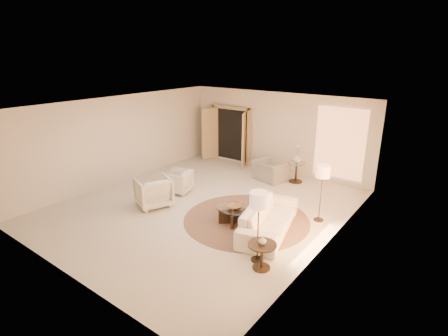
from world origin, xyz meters
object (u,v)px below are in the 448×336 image
Objects in this scene: armchair_right at (153,190)px; coffee_table at (234,214)px; sofa at (269,218)px; side_vase at (297,159)px; end_table at (262,252)px; side_table at (296,170)px; armchair_left at (178,180)px; bowl at (235,207)px; floor_lamp_near at (323,174)px; accent_chair at (270,167)px; floor_lamp_far at (259,203)px; end_vase at (262,240)px.

coffee_table is (2.41, 0.50, -0.21)m from armchair_right.
side_vase reaches higher than sofa.
end_table is 0.85× the size of side_table.
armchair_left is 2.36× the size of bowl.
end_table is at bearing -91.95° from floor_lamp_near.
accent_chair is at bearing -178.75° from armchair_right.
side_vase is (-1.71, 2.20, -0.46)m from floor_lamp_near.
floor_lamp_far is 4.74× the size of bowl.
sofa is at bearing 132.41° from accent_chair.
armchair_right is 4.04m from end_table.
armchair_right is 1.59× the size of end_table.
accent_chair is at bearing 117.97° from end_table.
floor_lamp_near reaches higher than bowl.
sofa is at bearing 124.71° from armchair_right.
armchair_right is 3.35× the size of side_vase.
accent_chair is at bearing -155.01° from side_vase.
floor_lamp_near is at bearing 40.45° from bowl.
side_vase is (-0.97, 3.47, 0.46)m from sofa.
coffee_table is 1.82× the size of side_table.
end_vase reaches higher than bowl.
coffee_table is (2.56, -0.63, -0.13)m from armchair_left.
coffee_table is (-0.91, -0.13, -0.09)m from sofa.
side_table is (0.78, 0.36, -0.05)m from accent_chair.
armchair_left is 4.51× the size of end_vase.
end_vase is at bearing 47.98° from armchair_left.
floor_lamp_far is 0.72m from end_vase.
end_vase is (1.56, -1.27, 0.38)m from coffee_table.
floor_lamp_far reaches higher than end_vase.
armchair_right is 4.05m from accent_chair.
coffee_table is 4.51× the size of side_vase.
coffee_table is 2.39m from floor_lamp_near.
end_vase is (0.65, -1.40, 0.28)m from sofa.
accent_chair is at bearing -155.01° from side_table.
floor_lamp_near is (1.71, -2.20, 0.85)m from side_table.
end_vase is (4.12, -1.90, 0.25)m from armchair_left.
armchair_left is 1.14m from armchair_right.
end_vase is (0.00, 0.00, 0.25)m from end_table.
sofa is at bearing 109.70° from floor_lamp_far.
armchair_right is 0.60× the size of floor_lamp_far.
floor_lamp_near is 8.83× the size of end_vase.
floor_lamp_far is (3.90, -1.72, 0.91)m from armchair_left.
armchair_right is at bearing -119.83° from side_table.
coffee_table is at bearing 125.69° from armchair_right.
armchair_left is 4.37m from floor_lamp_near.
sofa is at bearing -74.47° from side_table.
armchair_right is 0.74× the size of coffee_table.
side_table is at bearing 122.64° from armchair_left.
coffee_table is at bearing -89.06° from side_vase.
armchair_right reaches higher than bowl.
coffee_table is 3.61m from side_table.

